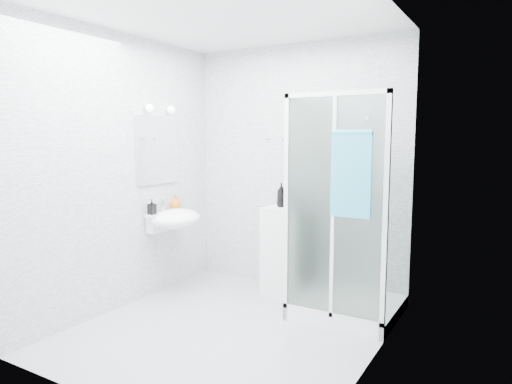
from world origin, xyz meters
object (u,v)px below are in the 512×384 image
Objects in this scene: wall_basin at (174,219)px; shampoo_bottle_b at (294,198)px; soap_dispenser_black at (152,207)px; shower_enclosure at (337,268)px; soap_dispenser_orange at (175,202)px; hand_towel at (351,172)px; storage_cabinet at (285,251)px; shampoo_bottle_a at (281,195)px.

shampoo_bottle_b is (1.10, 0.54, 0.23)m from wall_basin.
shower_enclosure is at bearing 15.79° from soap_dispenser_black.
shower_enclosure is 3.57× the size of wall_basin.
hand_towel is at bearing -6.99° from soap_dispenser_orange.
soap_dispenser_black is at bearing -123.57° from wall_basin.
soap_dispenser_orange is (-1.11, -0.40, 0.48)m from storage_cabinet.
shampoo_bottle_a reaches higher than storage_cabinet.
storage_cabinet is 3.71× the size of shampoo_bottle_a.
wall_basin is 2.66× the size of shampoo_bottle_b.
soap_dispenser_black reaches higher than storage_cabinet.
soap_dispenser_orange is at bearing -156.96° from storage_cabinet.
storage_cabinet is 1.43m from hand_towel.
soap_dispenser_orange is (-1.77, -0.15, 0.50)m from shower_enclosure.
wall_basin is at bearing -149.81° from shampoo_bottle_a.
soap_dispenser_orange is (-1.07, -0.39, -0.11)m from shampoo_bottle_a.
shampoo_bottle_a is 1.14m from soap_dispenser_orange.
shampoo_bottle_a is (-0.04, -0.00, 0.59)m from storage_cabinet.
hand_towel is at bearing 2.89° from soap_dispenser_black.
shampoo_bottle_a is (-0.94, 0.64, -0.31)m from hand_towel.
storage_cabinet is 1.43m from soap_dispenser_black.
shampoo_bottle_b reaches higher than wall_basin.
hand_towel is 1.18m from shampoo_bottle_a.
shampoo_bottle_b is at bearing 141.93° from hand_towel.
shampoo_bottle_b is 1.38× the size of soap_dispenser_black.
shower_enclosure is 1.91m from soap_dispenser_black.
wall_basin is 0.81× the size of hand_towel.
soap_dispenser_orange is 1.05× the size of soap_dispenser_black.
shampoo_bottle_b is (0.14, -0.01, -0.02)m from shampoo_bottle_a.
shampoo_bottle_a is 0.15m from shampoo_bottle_b.
shampoo_bottle_b is at bearing 17.45° from soap_dispenser_orange.
storage_cabinet is at bearing 4.56° from shampoo_bottle_a.
wall_basin is at bearing 56.43° from soap_dispenser_black.
storage_cabinet is at bearing 33.61° from soap_dispenser_black.
shampoo_bottle_a is 1.63× the size of soap_dispenser_black.
shampoo_bottle_b is at bearing 30.83° from soap_dispenser_black.
wall_basin is 1.19m from storage_cabinet.
wall_basin is 3.67× the size of soap_dispenser_black.
hand_towel is (1.90, -0.09, 0.56)m from wall_basin.
shower_enclosure is 12.47× the size of soap_dispenser_orange.
shampoo_bottle_b is at bearing 26.29° from wall_basin.
wall_basin is 1.98m from hand_towel.
shower_enclosure reaches higher than shampoo_bottle_b.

